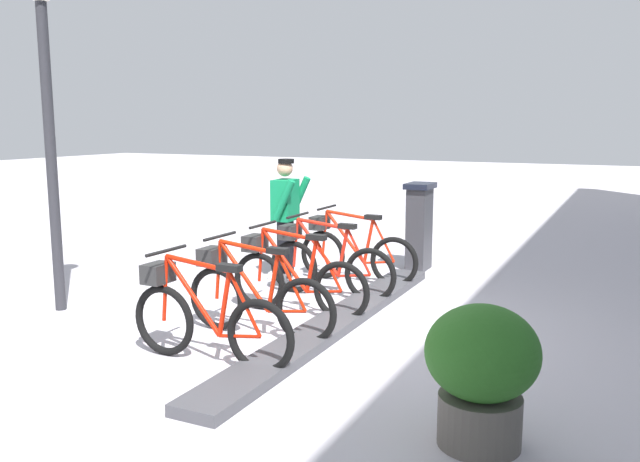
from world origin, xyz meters
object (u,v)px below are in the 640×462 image
bike_docked_4 (203,317)px  planter_bush (482,368)px  bike_docked_0 (352,251)px  bike_docked_2 (293,277)px  bike_docked_1 (326,263)px  bike_docked_3 (253,295)px  lamp_post (47,93)px  payment_kiosk (419,225)px  worker_near_rack (286,214)px

bike_docked_4 → planter_bush: bearing=170.0°
bike_docked_0 → bike_docked_2: bearing=90.0°
bike_docked_0 → bike_docked_4: (0.00, 3.41, 0.00)m
bike_docked_2 → planter_bush: bearing=140.0°
bike_docked_1 → bike_docked_3: 1.71m
bike_docked_1 → bike_docked_2: bearing=90.0°
bike_docked_3 → lamp_post: size_ratio=0.46×
payment_kiosk → bike_docked_0: bearing=63.4°
payment_kiosk → bike_docked_0: 1.30m
payment_kiosk → lamp_post: bearing=51.3°
bike_docked_2 → bike_docked_3: bearing=90.0°
planter_bush → lamp_post: bearing=-12.7°
bike_docked_4 → worker_near_rack: worker_near_rack is taller
bike_docked_1 → bike_docked_2: size_ratio=1.00×
bike_docked_0 → lamp_post: bearing=47.2°
bike_docked_3 → lamp_post: 3.25m
bike_docked_0 → bike_docked_2: (0.00, 1.71, 0.00)m
bike_docked_2 → planter_bush: bike_docked_2 is taller
payment_kiosk → bike_docked_2: 2.91m
planter_bush → bike_docked_2: bearing=-40.0°
payment_kiosk → planter_bush: 5.40m
payment_kiosk → bike_docked_4: size_ratio=0.74×
bike_docked_1 → lamp_post: (2.52, 1.87, 2.04)m
bike_docked_2 → lamp_post: size_ratio=0.46×
bike_docked_0 → bike_docked_2: same height
bike_docked_3 → planter_bush: size_ratio=1.77×
worker_near_rack → lamp_post: lamp_post is taller
bike_docked_0 → bike_docked_4: size_ratio=1.00×
bike_docked_4 → worker_near_rack: bearing=-74.1°
bike_docked_2 → bike_docked_4: (0.00, 1.71, 0.00)m
bike_docked_1 → lamp_post: size_ratio=0.46×
payment_kiosk → bike_docked_4: bearing=82.8°
bike_docked_0 → bike_docked_2: 1.71m
lamp_post → bike_docked_3: bearing=-176.3°
bike_docked_4 → lamp_post: bearing=-15.3°
bike_docked_0 → worker_near_rack: bearing=13.2°
bike_docked_2 → bike_docked_3: (0.00, 0.85, 0.00)m
bike_docked_1 → bike_docked_4: same height
payment_kiosk → bike_docked_1: size_ratio=0.74×
bike_docked_0 → worker_near_rack: (0.91, 0.21, 0.48)m
worker_near_rack → planter_bush: worker_near_rack is taller
bike_docked_4 → payment_kiosk: bearing=-97.2°
planter_bush → bike_docked_3: bearing=-26.9°
payment_kiosk → bike_docked_1: 2.09m
bike_docked_2 → planter_bush: 3.37m
bike_docked_0 → planter_bush: bearing=123.7°
bike_docked_2 → lamp_post: lamp_post is taller
bike_docked_0 → bike_docked_3: 2.56m
bike_docked_2 → payment_kiosk: bearing=-101.4°
bike_docked_1 → bike_docked_4: bearing=90.0°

